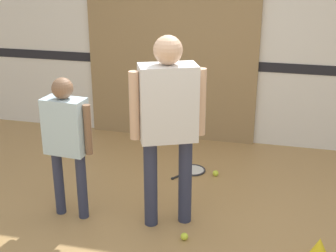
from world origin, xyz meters
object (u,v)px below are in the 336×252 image
Objects in this scene: person_instructor at (168,113)px; tennis_ball_near_instructor at (184,236)px; tennis_ball_by_spare_racket at (216,173)px; person_student_left at (66,133)px; racket_spare_on_floor at (192,170)px; training_cone at (319,252)px.

tennis_ball_near_instructor is (0.21, -0.25, -1.04)m from person_instructor.
person_instructor is at bearing -105.08° from tennis_ball_by_spare_racket.
person_student_left reaches higher than tennis_ball_near_instructor.
person_instructor is 3.55× the size of racket_spare_on_floor.
training_cone is at bearing -53.01° from tennis_ball_by_spare_racket.
racket_spare_on_floor is at bearing 57.42° from person_student_left.
training_cone reaches higher than tennis_ball_by_spare_racket.
training_cone is (1.32, -0.32, -0.95)m from person_instructor.
racket_spare_on_floor is at bearing 98.78° from tennis_ball_near_instructor.
training_cone is at bearing 76.10° from racket_spare_on_floor.
tennis_ball_by_spare_racket is (0.28, -0.05, 0.02)m from racket_spare_on_floor.
person_instructor reaches higher than tennis_ball_near_instructor.
person_student_left is at bearing 172.56° from tennis_ball_near_instructor.
tennis_ball_by_spare_racket is at bearing 86.75° from tennis_ball_near_instructor.
tennis_ball_by_spare_racket is (0.07, 1.30, 0.00)m from tennis_ball_near_instructor.
person_student_left is at bearing -4.00° from racket_spare_on_floor.
person_instructor reaches higher than training_cone.
tennis_ball_near_instructor reaches higher than racket_spare_on_floor.
training_cone is at bearing -0.94° from person_student_left.
tennis_ball_by_spare_racket is 0.27× the size of training_cone.
tennis_ball_near_instructor is at bearing -93.25° from tennis_ball_by_spare_racket.
person_student_left is 20.43× the size of tennis_ball_near_instructor.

